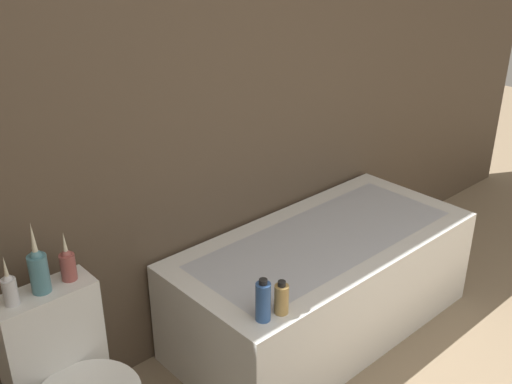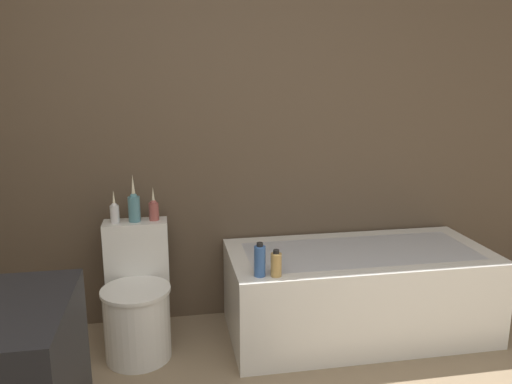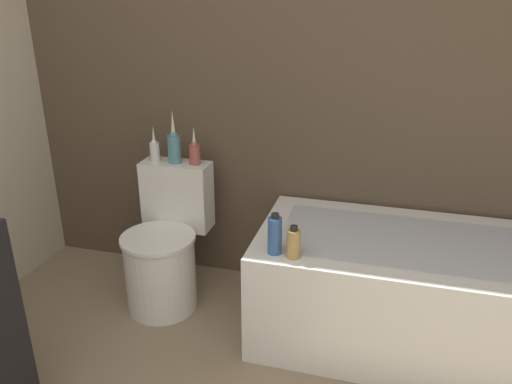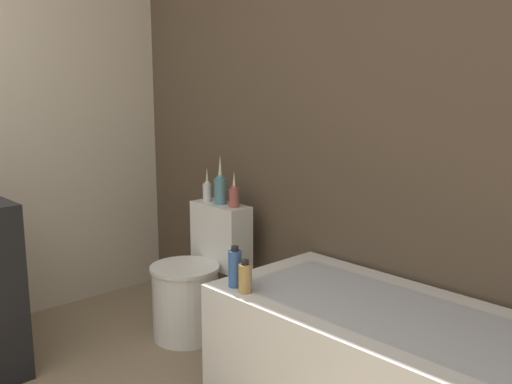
{
  "view_description": "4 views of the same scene",
  "coord_description": "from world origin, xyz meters",
  "px_view_note": "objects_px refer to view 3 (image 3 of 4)",
  "views": [
    {
      "loc": [
        -1.18,
        0.36,
        1.94
      ],
      "look_at": [
        0.23,
        1.92,
        0.95
      ],
      "focal_mm": 42.0,
      "sensor_mm": 36.0,
      "label": 1
    },
    {
      "loc": [
        -0.35,
        -0.64,
        1.54
      ],
      "look_at": [
        0.11,
        1.91,
        0.93
      ],
      "focal_mm": 35.0,
      "sensor_mm": 36.0,
      "label": 2
    },
    {
      "loc": [
        0.52,
        -0.07,
        1.54
      ],
      "look_at": [
        -0.03,
        1.9,
        0.72
      ],
      "focal_mm": 35.0,
      "sensor_mm": 36.0,
      "label": 3
    },
    {
      "loc": [
        1.96,
        0.1,
        1.44
      ],
      "look_at": [
        0.12,
        1.84,
        0.93
      ],
      "focal_mm": 42.0,
      "sensor_mm": 36.0,
      "label": 4
    }
  ],
  "objects_px": {
    "shampoo_bottle_short": "(293,243)",
    "toilet": "(165,249)",
    "bathtub": "(427,294)",
    "shampoo_bottle_tall": "(275,235)",
    "vase_bronze": "(195,152)",
    "vase_silver": "(174,146)",
    "vase_gold": "(155,149)"
  },
  "relations": [
    {
      "from": "vase_gold",
      "to": "vase_silver",
      "type": "distance_m",
      "value": 0.11
    },
    {
      "from": "bathtub",
      "to": "vase_silver",
      "type": "distance_m",
      "value": 1.42
    },
    {
      "from": "shampoo_bottle_short",
      "to": "vase_bronze",
      "type": "bearing_deg",
      "value": 142.04
    },
    {
      "from": "vase_gold",
      "to": "shampoo_bottle_short",
      "type": "bearing_deg",
      "value": -29.34
    },
    {
      "from": "bathtub",
      "to": "shampoo_bottle_short",
      "type": "xyz_separation_m",
      "value": [
        -0.57,
        -0.28,
        0.32
      ]
    },
    {
      "from": "vase_silver",
      "to": "vase_bronze",
      "type": "height_order",
      "value": "vase_silver"
    },
    {
      "from": "vase_gold",
      "to": "vase_silver",
      "type": "relative_size",
      "value": 0.69
    },
    {
      "from": "vase_silver",
      "to": "shampoo_bottle_tall",
      "type": "xyz_separation_m",
      "value": [
        0.65,
        -0.46,
        -0.2
      ]
    },
    {
      "from": "shampoo_bottle_tall",
      "to": "shampoo_bottle_short",
      "type": "xyz_separation_m",
      "value": [
        0.08,
        -0.02,
        -0.02
      ]
    },
    {
      "from": "shampoo_bottle_short",
      "to": "toilet",
      "type": "bearing_deg",
      "value": 158.13
    },
    {
      "from": "bathtub",
      "to": "vase_bronze",
      "type": "height_order",
      "value": "vase_bronze"
    },
    {
      "from": "bathtub",
      "to": "toilet",
      "type": "bearing_deg",
      "value": 179.48
    },
    {
      "from": "bathtub",
      "to": "vase_silver",
      "type": "relative_size",
      "value": 5.62
    },
    {
      "from": "bathtub",
      "to": "toilet",
      "type": "distance_m",
      "value": 1.3
    },
    {
      "from": "vase_gold",
      "to": "vase_bronze",
      "type": "height_order",
      "value": "vase_bronze"
    },
    {
      "from": "vase_silver",
      "to": "bathtub",
      "type": "bearing_deg",
      "value": -8.58
    },
    {
      "from": "shampoo_bottle_tall",
      "to": "vase_gold",
      "type": "bearing_deg",
      "value": 148.9
    },
    {
      "from": "bathtub",
      "to": "shampoo_bottle_tall",
      "type": "relative_size",
      "value": 8.53
    },
    {
      "from": "toilet",
      "to": "shampoo_bottle_short",
      "type": "xyz_separation_m",
      "value": [
        0.73,
        -0.29,
        0.29
      ]
    },
    {
      "from": "bathtub",
      "to": "shampoo_bottle_short",
      "type": "bearing_deg",
      "value": -153.83
    },
    {
      "from": "vase_silver",
      "to": "shampoo_bottle_short",
      "type": "xyz_separation_m",
      "value": [
        0.73,
        -0.48,
        -0.22
      ]
    },
    {
      "from": "bathtub",
      "to": "shampoo_bottle_tall",
      "type": "xyz_separation_m",
      "value": [
        -0.65,
        -0.27,
        0.34
      ]
    },
    {
      "from": "vase_gold",
      "to": "vase_silver",
      "type": "bearing_deg",
      "value": 3.19
    },
    {
      "from": "vase_gold",
      "to": "shampoo_bottle_short",
      "type": "xyz_separation_m",
      "value": [
        0.84,
        -0.47,
        -0.19
      ]
    },
    {
      "from": "vase_bronze",
      "to": "shampoo_bottle_short",
      "type": "relative_size",
      "value": 1.36
    },
    {
      "from": "vase_bronze",
      "to": "shampoo_bottle_short",
      "type": "xyz_separation_m",
      "value": [
        0.62,
        -0.48,
        -0.2
      ]
    },
    {
      "from": "vase_silver",
      "to": "shampoo_bottle_tall",
      "type": "height_order",
      "value": "vase_silver"
    },
    {
      "from": "toilet",
      "to": "vase_silver",
      "type": "distance_m",
      "value": 0.54
    },
    {
      "from": "bathtub",
      "to": "vase_gold",
      "type": "bearing_deg",
      "value": 172.32
    },
    {
      "from": "toilet",
      "to": "shampoo_bottle_tall",
      "type": "relative_size",
      "value": 3.93
    },
    {
      "from": "vase_silver",
      "to": "vase_bronze",
      "type": "distance_m",
      "value": 0.11
    },
    {
      "from": "bathtub",
      "to": "toilet",
      "type": "height_order",
      "value": "toilet"
    }
  ]
}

